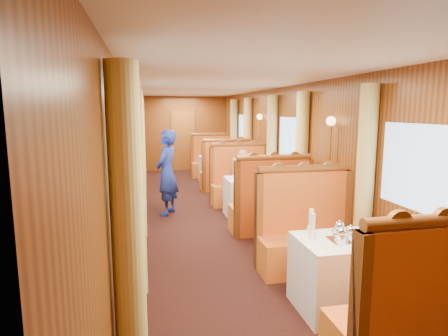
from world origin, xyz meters
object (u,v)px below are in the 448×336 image
object	(u,v)px
table_near	(348,274)
table_mid	(253,197)
teapot_back	(339,232)
rose_vase_far	(218,150)
banquette_mid_fwd	(270,208)
banquette_far_aft	(212,163)
steward	(167,173)
teapot_left	(341,238)
passenger	(243,172)
tea_tray	(346,240)
teapot_right	(350,236)
table_far	(219,169)
fruit_plate	(385,238)
banquette_far_fwd	(226,174)
banquette_near_aft	(307,237)
banquette_mid_aft	(240,185)
banquette_near_fwd	(419,324)
rose_vase_mid	(255,169)

from	to	relation	value
table_near	table_mid	xyz separation A→B (m)	(0.00, 3.50, 0.00)
teapot_back	rose_vase_far	xyz separation A→B (m)	(0.09, 7.00, 0.11)
banquette_mid_fwd	rose_vase_far	bearing A→B (deg)	90.24
banquette_far_aft	steward	distance (m)	4.37
teapot_left	steward	distance (m)	4.35
rose_vase_far	passenger	xyz separation A→B (m)	(0.02, -2.75, -0.19)
banquette_mid_fwd	banquette_far_aft	bearing A→B (deg)	90.00
teapot_left	teapot_back	world-z (taller)	teapot_back
banquette_far_aft	tea_tray	distance (m)	8.07
teapot_right	steward	distance (m)	4.35
table_far	steward	distance (m)	3.46
tea_tray	teapot_back	distance (m)	0.10
passenger	fruit_plate	bearing A→B (deg)	-85.68
steward	passenger	distance (m)	1.64
table_near	banquette_far_fwd	distance (m)	5.99
tea_tray	passenger	xyz separation A→B (m)	(0.07, 4.32, -0.02)
table_mid	teapot_right	size ratio (longest dim) A/B	6.63
banquette_far_aft	teapot_right	size ratio (longest dim) A/B	8.46
banquette_near_aft	fruit_plate	distance (m)	1.21
banquette_near_aft	passenger	xyz separation A→B (m)	(-0.00, 3.26, 0.32)
table_near	banquette_far_aft	distance (m)	8.01
banquette_far_fwd	teapot_right	bearing A→B (deg)	-90.52
table_mid	fruit_plate	xyz separation A→B (m)	(0.33, -3.59, 0.39)
banquette_mid_aft	teapot_back	world-z (taller)	banquette_mid_aft
banquette_near_aft	teapot_left	xyz separation A→B (m)	(-0.18, -1.15, 0.39)
banquette_far_fwd	teapot_back	world-z (taller)	banquette_far_fwd
tea_tray	table_mid	bearing A→B (deg)	88.84
banquette_mid_fwd	banquette_mid_aft	world-z (taller)	same
table_far	teapot_right	world-z (taller)	teapot_right
table_far	steward	xyz separation A→B (m)	(-1.61, -3.03, 0.46)
teapot_right	passenger	world-z (taller)	passenger
passenger	table_mid	bearing A→B (deg)	-90.00
steward	teapot_back	bearing A→B (deg)	44.78
banquette_far_fwd	steward	xyz separation A→B (m)	(-1.61, -2.01, 0.41)
banquette_far_aft	teapot_back	size ratio (longest dim) A/B	7.88
table_mid	banquette_mid_fwd	distance (m)	1.02
banquette_mid_fwd	teapot_right	xyz separation A→B (m)	(-0.06, -2.58, 0.39)
table_near	banquette_mid_aft	bearing A→B (deg)	90.00
banquette_far_aft	banquette_mid_aft	bearing A→B (deg)	-90.00
table_far	passenger	size ratio (longest dim) A/B	1.38
table_far	rose_vase_far	xyz separation A→B (m)	(-0.02, 0.02, 0.55)
table_mid	tea_tray	size ratio (longest dim) A/B	3.09
teapot_right	teapot_back	bearing A→B (deg)	121.21
steward	table_mid	bearing A→B (deg)	97.67
banquette_near_fwd	fruit_plate	xyz separation A→B (m)	(0.33, 0.92, 0.35)
teapot_back	steward	bearing A→B (deg)	99.77
banquette_mid_fwd	steward	world-z (taller)	steward
table_mid	steward	distance (m)	1.74
fruit_plate	rose_vase_mid	distance (m)	3.58
table_mid	fruit_plate	distance (m)	3.63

